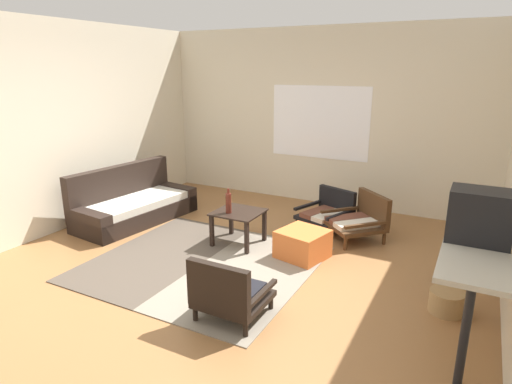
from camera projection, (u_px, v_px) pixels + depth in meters
name	position (u px, v px, depth m)	size (l,w,h in m)	color
ground_plane	(216.00, 278.00, 4.47)	(7.80, 7.80, 0.00)	olive
far_wall_with_window	(321.00, 118.00, 6.70)	(5.60, 0.13, 2.70)	beige
side_wall_left	(52.00, 128.00, 5.54)	(0.12, 6.60, 2.70)	beige
area_rug	(202.00, 263.00, 4.80)	(2.34, 2.19, 0.01)	#4C4238
couch	(133.00, 205.00, 6.11)	(0.95, 1.79, 0.77)	black
coffee_table	(238.00, 218.00, 5.26)	(0.56, 0.53, 0.42)	black
armchair_by_window	(328.00, 211.00, 5.87)	(0.76, 0.77, 0.50)	black
armchair_striped_foreground	(229.00, 293.00, 3.67)	(0.58, 0.56, 0.59)	black
armchair_corner	(359.00, 219.00, 5.45)	(0.89, 0.89, 0.58)	#472D19
ottoman_orange	(303.00, 244.00, 4.92)	(0.49, 0.49, 0.33)	#D1662D
console_shelf	(476.00, 245.00, 3.51)	(0.47, 1.84, 0.79)	#B2AD9E
crt_television	(480.00, 216.00, 3.36)	(0.46, 0.33, 0.42)	black
clay_vase	(480.00, 211.00, 3.73)	(0.20, 0.20, 0.33)	#935B38
glass_bottle	(229.00, 203.00, 5.15)	(0.07, 0.07, 0.30)	#5B2319
wicker_basket	(446.00, 302.00, 3.83)	(0.30, 0.30, 0.20)	#9E7A4C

